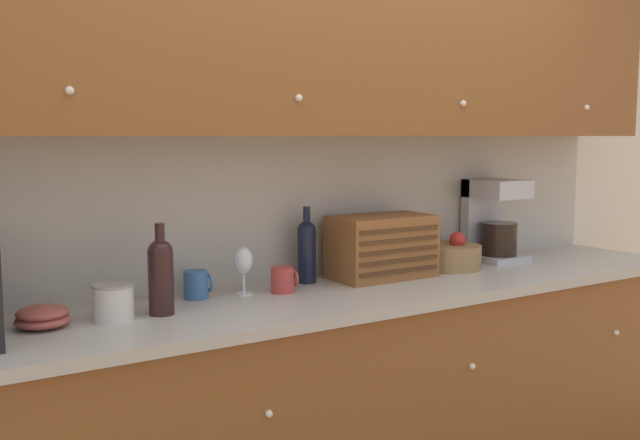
# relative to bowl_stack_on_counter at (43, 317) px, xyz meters

# --- Properties ---
(wall_back) EXTENTS (5.96, 0.06, 2.60)m
(wall_back) POSITION_rel_bowl_stack_on_counter_xyz_m (1.05, 0.29, 0.33)
(wall_back) COLOR silver
(wall_back) RESTS_ON ground_plane
(counter_unit) EXTENTS (3.58, 0.64, 0.94)m
(counter_unit) POSITION_rel_bowl_stack_on_counter_xyz_m (1.05, -0.04, -0.50)
(counter_unit) COLOR brown
(counter_unit) RESTS_ON ground_plane
(backsplash_panel) EXTENTS (3.56, 0.01, 0.60)m
(backsplash_panel) POSITION_rel_bowl_stack_on_counter_xyz_m (1.05, 0.25, 0.26)
(backsplash_panel) COLOR #B7B2A8
(backsplash_panel) RESTS_ON counter_unit
(upper_cabinets) EXTENTS (3.56, 0.38, 0.74)m
(upper_cabinets) POSITION_rel_bowl_stack_on_counter_xyz_m (1.21, 0.08, 0.93)
(upper_cabinets) COLOR brown
(upper_cabinets) RESTS_ON backsplash_panel
(bowl_stack_on_counter) EXTENTS (0.17, 0.17, 0.07)m
(bowl_stack_on_counter) POSITION_rel_bowl_stack_on_counter_xyz_m (0.00, 0.00, 0.00)
(bowl_stack_on_counter) COLOR #9E473D
(bowl_stack_on_counter) RESTS_ON counter_unit
(storage_canister) EXTENTS (0.14, 0.14, 0.12)m
(storage_canister) POSITION_rel_bowl_stack_on_counter_xyz_m (0.21, -0.03, 0.03)
(storage_canister) COLOR silver
(storage_canister) RESTS_ON counter_unit
(second_wine_bottle) EXTENTS (0.09, 0.09, 0.31)m
(second_wine_bottle) POSITION_rel_bowl_stack_on_counter_xyz_m (0.37, -0.04, 0.11)
(second_wine_bottle) COLOR black
(second_wine_bottle) RESTS_ON counter_unit
(mug_blue_second) EXTENTS (0.10, 0.09, 0.10)m
(mug_blue_second) POSITION_rel_bowl_stack_on_counter_xyz_m (0.56, 0.12, 0.02)
(mug_blue_second) COLOR #38669E
(mug_blue_second) RESTS_ON counter_unit
(wine_glass) EXTENTS (0.07, 0.07, 0.18)m
(wine_glass) POSITION_rel_bowl_stack_on_counter_xyz_m (0.74, 0.09, 0.09)
(wine_glass) COLOR silver
(wine_glass) RESTS_ON counter_unit
(mug) EXTENTS (0.10, 0.09, 0.10)m
(mug) POSITION_rel_bowl_stack_on_counter_xyz_m (0.88, 0.04, 0.01)
(mug) COLOR #B73D38
(mug) RESTS_ON counter_unit
(wine_bottle) EXTENTS (0.08, 0.08, 0.31)m
(wine_bottle) POSITION_rel_bowl_stack_on_counter_xyz_m (1.06, 0.15, 0.11)
(wine_bottle) COLOR black
(wine_bottle) RESTS_ON counter_unit
(bread_box) EXTENTS (0.43, 0.25, 0.26)m
(bread_box) POSITION_rel_bowl_stack_on_counter_xyz_m (1.38, 0.07, 0.10)
(bread_box) COLOR brown
(bread_box) RESTS_ON counter_unit
(fruit_basket) EXTENTS (0.30, 0.30, 0.17)m
(fruit_basket) POSITION_rel_bowl_stack_on_counter_xyz_m (1.76, 0.09, 0.02)
(fruit_basket) COLOR #937047
(fruit_basket) RESTS_ON counter_unit
(coffee_maker) EXTENTS (0.23, 0.25, 0.39)m
(coffee_maker) POSITION_rel_bowl_stack_on_counter_xyz_m (2.09, 0.13, 0.16)
(coffee_maker) COLOR #B7B7BC
(coffee_maker) RESTS_ON counter_unit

